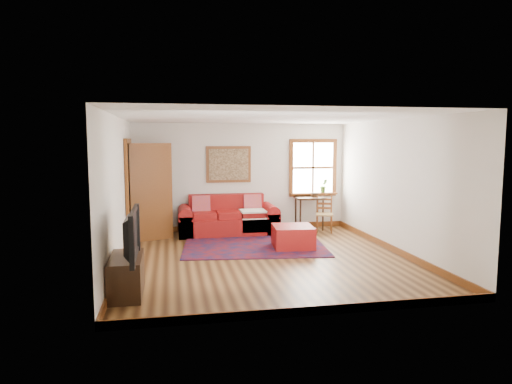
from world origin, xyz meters
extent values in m
plane|color=#3E2310|center=(0.00, 0.00, 0.00)|extent=(5.50, 5.50, 0.00)
cube|color=silver|center=(0.00, 2.75, 1.25)|extent=(5.00, 0.04, 2.50)
cube|color=silver|center=(0.00, -2.75, 1.25)|extent=(5.00, 0.04, 2.50)
cube|color=silver|center=(-2.50, 0.00, 1.25)|extent=(0.04, 5.50, 2.50)
cube|color=silver|center=(2.50, 0.00, 1.25)|extent=(0.04, 5.50, 2.50)
cube|color=white|center=(0.00, 0.00, 2.50)|extent=(5.00, 5.50, 0.04)
cube|color=brown|center=(0.00, 2.73, 0.06)|extent=(5.00, 0.03, 0.12)
cube|color=brown|center=(-2.48, 0.00, 0.06)|extent=(0.03, 5.50, 0.12)
cube|color=brown|center=(2.48, 0.00, 0.06)|extent=(0.03, 5.50, 0.12)
cube|color=white|center=(1.75, 2.73, 1.45)|extent=(1.00, 0.02, 1.20)
cube|color=brown|center=(1.75, 2.72, 2.09)|extent=(1.18, 0.06, 0.09)
cube|color=brown|center=(1.75, 2.72, 0.80)|extent=(1.18, 0.06, 0.09)
cube|color=brown|center=(1.21, 2.72, 1.45)|extent=(0.09, 0.06, 1.20)
cube|color=brown|center=(2.29, 2.72, 1.45)|extent=(0.09, 0.06, 1.20)
cube|color=brown|center=(1.75, 2.72, 1.45)|extent=(1.00, 0.04, 0.05)
cube|color=brown|center=(1.75, 2.65, 0.83)|extent=(1.15, 0.20, 0.04)
imported|color=#3D7027|center=(2.00, 2.63, 1.01)|extent=(0.18, 0.15, 0.33)
cube|color=black|center=(-2.49, 1.60, 1.02)|extent=(0.02, 0.90, 2.05)
cube|color=brown|center=(-2.46, 1.11, 1.02)|extent=(0.06, 0.09, 2.05)
cube|color=brown|center=(-2.46, 2.10, 1.02)|extent=(0.06, 0.09, 2.05)
cube|color=brown|center=(-2.46, 1.60, 2.09)|extent=(0.06, 1.08, 0.09)
cube|color=brown|center=(-2.04, 1.90, 1.02)|extent=(0.86, 0.35, 2.05)
cube|color=silver|center=(-2.04, 1.90, 1.13)|extent=(0.56, 0.22, 1.33)
cube|color=brown|center=(-0.30, 2.73, 1.55)|extent=(1.05, 0.04, 0.85)
cube|color=tan|center=(-0.30, 2.69, 1.55)|extent=(0.92, 0.03, 0.72)
cube|color=#5E0D14|center=(-0.01, 1.05, 0.01)|extent=(3.01, 2.51, 0.02)
cube|color=maroon|center=(-0.38, 2.26, 0.19)|extent=(2.23, 0.92, 0.39)
cube|color=maroon|center=(-0.38, 2.59, 0.63)|extent=(1.73, 0.25, 0.48)
cube|color=maroon|center=(-1.34, 2.26, 0.24)|extent=(0.31, 0.92, 0.48)
cube|color=maroon|center=(0.58, 2.26, 0.24)|extent=(0.31, 0.92, 0.48)
cube|color=orange|center=(-0.97, 2.43, 0.66)|extent=(0.41, 0.20, 0.42)
cube|color=orange|center=(0.21, 2.43, 0.66)|extent=(0.41, 0.20, 0.42)
cube|color=silver|center=(0.16, 2.09, 0.54)|extent=(0.56, 0.51, 0.04)
cube|color=maroon|center=(0.70, 0.69, 0.22)|extent=(0.83, 0.83, 0.44)
cube|color=#321E10|center=(1.58, 2.42, 0.76)|extent=(0.65, 0.49, 0.04)
cylinder|color=#321E10|center=(1.30, 2.22, 0.37)|extent=(0.04, 0.04, 0.74)
cylinder|color=#321E10|center=(1.85, 2.22, 0.37)|extent=(0.04, 0.04, 0.74)
cylinder|color=#321E10|center=(1.30, 2.62, 0.37)|extent=(0.04, 0.04, 0.74)
cylinder|color=#321E10|center=(1.85, 2.62, 0.37)|extent=(0.04, 0.04, 0.74)
cube|color=tan|center=(1.83, 2.06, 0.41)|extent=(0.48, 0.47, 0.04)
cylinder|color=brown|center=(1.62, 1.96, 0.20)|extent=(0.04, 0.04, 0.39)
cylinder|color=brown|center=(1.93, 1.86, 0.20)|extent=(0.04, 0.04, 0.39)
cylinder|color=brown|center=(1.72, 2.25, 0.41)|extent=(0.04, 0.04, 0.83)
cylinder|color=brown|center=(2.03, 2.15, 0.41)|extent=(0.04, 0.04, 0.83)
cube|color=brown|center=(1.87, 2.20, 0.64)|extent=(0.32, 0.13, 0.25)
cube|color=#321E10|center=(-2.27, -1.52, 0.27)|extent=(0.43, 0.97, 0.53)
imported|color=black|center=(-2.25, -1.67, 0.87)|extent=(0.15, 1.16, 0.67)
cylinder|color=silver|center=(-2.22, -1.14, 0.62)|extent=(0.12, 0.12, 0.18)
cylinder|color=#FFA53F|center=(-2.22, -1.14, 0.59)|extent=(0.07, 0.07, 0.12)
camera|label=1|loc=(-1.66, -7.82, 2.11)|focal=32.00mm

